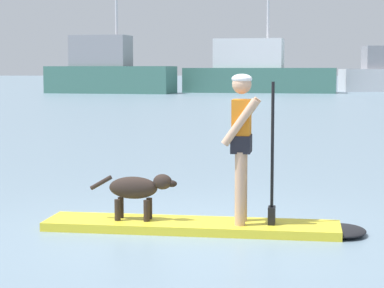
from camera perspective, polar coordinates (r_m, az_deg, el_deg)
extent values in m
plane|color=gray|center=(8.64, -0.06, -6.62)|extent=(400.00, 400.00, 0.00)
cube|color=yellow|center=(8.63, -0.06, -6.30)|extent=(3.47, 1.19, 0.10)
ellipsoid|color=black|center=(8.54, 11.38, -6.54)|extent=(0.65, 0.75, 0.10)
cylinder|color=tan|center=(8.60, 3.87, -3.19)|extent=(0.12, 0.12, 0.83)
cylinder|color=tan|center=(8.35, 3.72, -3.46)|extent=(0.12, 0.12, 0.83)
cube|color=black|center=(8.41, 3.82, 0.02)|extent=(0.27, 0.39, 0.20)
cube|color=orange|center=(8.39, 3.83, 1.46)|extent=(0.25, 0.37, 0.58)
sphere|color=tan|center=(8.37, 3.85, 4.61)|extent=(0.22, 0.22, 0.22)
ellipsoid|color=white|center=(8.37, 3.85, 5.02)|extent=(0.23, 0.23, 0.11)
cylinder|color=tan|center=(8.58, 3.94, 1.85)|extent=(0.43, 0.15, 0.54)
cylinder|color=tan|center=(8.20, 3.71, 1.68)|extent=(0.43, 0.15, 0.54)
cylinder|color=black|center=(8.40, 6.19, -0.73)|extent=(0.04, 0.04, 1.62)
cube|color=black|center=(8.51, 6.14, -5.47)|extent=(0.11, 0.19, 0.20)
ellipsoid|color=#2D231E|center=(8.68, -4.53, -3.37)|extent=(0.60, 0.30, 0.26)
ellipsoid|color=#2D231E|center=(8.60, -2.28, -2.92)|extent=(0.24, 0.19, 0.18)
ellipsoid|color=black|center=(8.58, -1.56, -3.06)|extent=(0.13, 0.10, 0.08)
cylinder|color=#2D231E|center=(8.77, -7.00, -2.97)|extent=(0.27, 0.09, 0.18)
cylinder|color=#2D231E|center=(8.76, -3.30, -4.96)|extent=(0.07, 0.07, 0.25)
cylinder|color=#2D231E|center=(8.61, -3.52, -5.15)|extent=(0.07, 0.07, 0.25)
cylinder|color=#2D231E|center=(8.84, -5.49, -4.88)|extent=(0.07, 0.07, 0.25)
cylinder|color=#2D231E|center=(8.69, -5.74, -5.07)|extent=(0.07, 0.07, 0.25)
cube|color=#3F7266|center=(57.67, -6.26, 4.93)|extent=(10.24, 5.39, 2.06)
cube|color=gray|center=(57.77, -7.01, 7.11)|extent=(4.83, 3.36, 2.34)
cylinder|color=silver|center=(57.82, -5.84, 10.72)|extent=(0.20, 0.20, 9.59)
cylinder|color=silver|center=(57.77, -7.01, 7.14)|extent=(3.36, 0.94, 0.14)
cube|color=#3F7266|center=(59.08, 5.24, 4.90)|extent=(12.30, 5.65, 1.94)
cube|color=silver|center=(59.02, 4.39, 6.95)|extent=(5.73, 3.54, 2.28)
cylinder|color=silver|center=(59.25, 5.86, 9.49)|extent=(0.20, 0.20, 7.57)
cylinder|color=silver|center=(59.02, 4.39, 7.01)|extent=(4.10, 0.95, 0.14)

